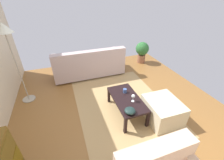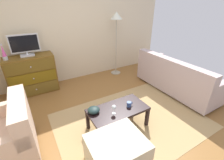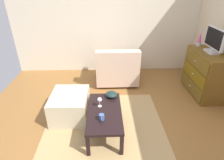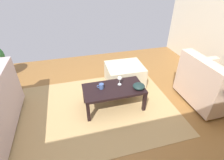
% 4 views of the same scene
% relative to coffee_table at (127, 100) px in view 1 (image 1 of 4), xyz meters
% --- Properties ---
extents(ground_plane, '(5.38, 4.75, 0.05)m').
position_rel_coffee_table_xyz_m(ground_plane, '(0.09, 0.19, -0.36)').
color(ground_plane, brown).
extents(area_rug, '(2.60, 1.90, 0.01)m').
position_rel_coffee_table_xyz_m(area_rug, '(0.29, -0.01, -0.33)').
color(area_rug, tan).
rests_on(area_rug, ground_plane).
extents(coffee_table, '(0.98, 0.51, 0.38)m').
position_rel_coffee_table_xyz_m(coffee_table, '(0.00, 0.00, 0.00)').
color(coffee_table, black).
rests_on(coffee_table, ground_plane).
extents(wine_glass, '(0.07, 0.07, 0.16)m').
position_rel_coffee_table_xyz_m(wine_glass, '(-0.12, -0.07, 0.16)').
color(wine_glass, silver).
rests_on(wine_glass, coffee_table).
extents(mug, '(0.11, 0.08, 0.08)m').
position_rel_coffee_table_xyz_m(mug, '(0.19, -0.04, 0.09)').
color(mug, '#3F5993').
rests_on(mug, coffee_table).
extents(bowl_decorative, '(0.19, 0.19, 0.09)m').
position_rel_coffee_table_xyz_m(bowl_decorative, '(-0.38, 0.12, 0.09)').
color(bowl_decorative, '#192B2A').
rests_on(bowl_decorative, coffee_table).
extents(couch_large, '(0.85, 1.98, 0.84)m').
position_rel_coffee_table_xyz_m(couch_large, '(1.86, 0.36, -0.01)').
color(couch_large, '#332319').
rests_on(couch_large, ground_plane).
extents(ottoman, '(0.72, 0.62, 0.43)m').
position_rel_coffee_table_xyz_m(ottoman, '(-0.39, -0.59, -0.12)').
color(ottoman, beige).
rests_on(ottoman, ground_plane).
extents(standing_lamp, '(0.32, 0.32, 1.72)m').
position_rel_coffee_table_xyz_m(standing_lamp, '(1.17, 1.97, 1.14)').
color(standing_lamp, '#A59E8C').
rests_on(standing_lamp, ground_plane).
extents(potted_plant, '(0.44, 0.44, 0.72)m').
position_rel_coffee_table_xyz_m(potted_plant, '(2.13, -1.53, 0.10)').
color(potted_plant, brown).
rests_on(potted_plant, ground_plane).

